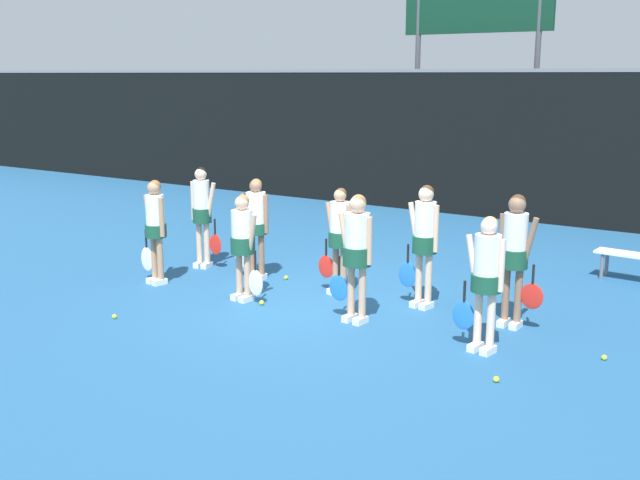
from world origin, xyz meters
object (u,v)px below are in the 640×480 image
Objects in this scene: player_5 at (256,221)px; tennis_ball_3 at (496,379)px; player_4 at (202,209)px; player_2 at (357,247)px; tennis_ball_2 at (262,303)px; tennis_ball_0 at (286,278)px; player_7 at (424,236)px; scoreboard at (477,17)px; player_3 at (486,273)px; player_8 at (515,249)px; player_1 at (243,239)px; player_0 at (155,223)px; player_6 at (339,233)px; tennis_ball_1 at (604,357)px; tennis_ball_4 at (114,317)px.

tennis_ball_3 is (4.85, -1.97, -0.95)m from player_5.
player_2 is at bearing -26.87° from player_4.
tennis_ball_2 is (-1.55, -0.10, -1.02)m from player_2.
player_7 is at bearing -2.82° from tennis_ball_0.
scoreboard is 11.13m from tennis_ball_2.
player_3 is 1.86m from player_7.
tennis_ball_0 is (-3.91, 0.26, -1.04)m from player_8.
player_5 is 24.14× the size of tennis_ball_0.
player_1 is at bearing -145.01° from player_7.
tennis_ball_0 is (-3.93, 1.36, -0.96)m from player_3.
player_0 is 5.63m from player_8.
player_7 is at bearing 32.51° from player_1.
player_1 is 0.89× the size of player_8.
player_3 is 3.55m from tennis_ball_2.
player_1 is 2.17m from player_4.
player_4 is at bearing 169.18° from player_2.
scoreboard is at bearing 94.65° from tennis_ball_2.
player_6 is at bearing 166.81° from player_3.
tennis_ball_3 is (6.03, -0.87, -0.96)m from player_0.
tennis_ball_0 is (-1.17, 0.22, -0.93)m from player_6.
tennis_ball_3 is at bearing -29.00° from player_4.
scoreboard is 12.03m from tennis_ball_1.
player_2 is 1.35m from player_6.
scoreboard is at bearing 99.54° from player_1.
tennis_ball_2 is (-3.40, -1.07, -1.04)m from player_8.
tennis_ball_3 is at bearing 8.38° from tennis_ball_4.
scoreboard is 12.78m from tennis_ball_3.
tennis_ball_3 is at bearing -26.35° from player_5.
player_6 is (-0.89, 1.01, -0.10)m from player_2.
scoreboard reaches higher than tennis_ball_1.
player_8 is at bearing -4.95° from player_5.
player_4 is at bearing 176.66° from player_3.
player_2 is (1.92, 0.04, 0.12)m from player_1.
scoreboard is at bearing 111.12° from player_6.
player_4 is (-5.63, 1.25, 0.04)m from player_3.
tennis_ball_1 is at bearing 3.00° from player_6.
scoreboard is 10.59m from player_8.
player_6 is at bearing -4.60° from player_5.
player_3 reaches higher than tennis_ball_3.
tennis_ball_1 is 0.92× the size of tennis_ball_2.
player_0 is 5.55m from player_3.
player_1 reaches higher than tennis_ball_2.
player_3 is 0.94× the size of player_7.
tennis_ball_3 is at bearing -73.36° from player_8.
tennis_ball_4 is at bearing -152.30° from player_3.
player_0 is 1.20m from player_4.
player_5 is 25.84× the size of tennis_ball_4.
player_1 is 1.48m from player_6.
player_6 is (-2.76, 1.14, -0.03)m from player_3.
player_1 is 3.80m from player_3.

